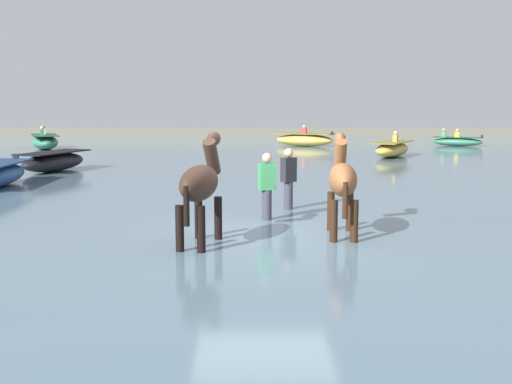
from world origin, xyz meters
TOP-DOWN VIEW (x-y plane):
  - ground_plane at (0.00, 0.00)m, footprint 120.00×120.00m
  - water_surface at (0.00, 10.00)m, footprint 90.00×90.00m
  - horse_lead_dark_bay at (-1.07, -0.59)m, footprint 0.82×1.96m
  - horse_trailing_chestnut at (1.41, 0.11)m, footprint 0.61×1.91m
  - boat_mid_outer at (-7.15, 11.36)m, footprint 2.14×3.41m
  - boat_far_offshore at (11.58, 25.00)m, footprint 2.84×2.00m
  - boat_near_port at (-11.05, 22.74)m, footprint 2.57×3.96m
  - boat_distant_east at (6.21, 17.54)m, footprint 2.69×3.75m
  - boat_distant_west at (2.89, 25.02)m, footprint 3.60×2.64m
  - person_onlooker_right at (0.10, 1.67)m, footprint 0.36×0.28m
  - person_wading_close at (0.63, 3.03)m, footprint 0.38×0.35m
  - far_shoreline at (0.00, 34.22)m, footprint 80.00×2.40m

SIDE VIEW (x-z plane):
  - ground_plane at x=0.00m, z-range 0.00..0.00m
  - water_surface at x=0.00m, z-range 0.00..0.26m
  - far_shoreline at x=0.00m, z-range 0.00..0.99m
  - boat_far_offshore at x=11.58m, z-range 0.03..1.02m
  - boat_mid_outer at x=-7.15m, z-range 0.26..0.94m
  - boat_distant_east at x=6.21m, z-range 0.02..1.19m
  - boat_distant_west at x=2.89m, z-range 0.02..1.22m
  - boat_near_port at x=-11.05m, z-range 0.02..1.27m
  - person_onlooker_right at x=0.10m, z-range 0.05..1.68m
  - person_wading_close at x=0.63m, z-range 0.05..1.68m
  - horse_trailing_chestnut at x=1.41m, z-range 0.19..2.27m
  - horse_lead_dark_bay at x=-1.07m, z-range 0.19..2.31m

